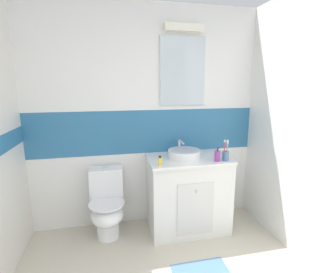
{
  "coord_description": "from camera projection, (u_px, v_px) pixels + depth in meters",
  "views": [
    {
      "loc": [
        -0.38,
        -0.4,
        1.65
      ],
      "look_at": [
        0.12,
        1.8,
        1.16
      ],
      "focal_mm": 26.55,
      "sensor_mm": 36.0,
      "label": 1
    }
  ],
  "objects": [
    {
      "name": "toothbrush_cup",
      "position": [
        226.0,
        155.0,
        2.61
      ],
      "size": [
        0.07,
        0.07,
        0.22
      ],
      "color": "#4C7299",
      "rests_on": "vanity_cabinet"
    },
    {
      "name": "wall_right_plain",
      "position": [
        335.0,
        134.0,
        1.98
      ],
      "size": [
        0.1,
        3.48,
        2.5
      ],
      "primitive_type": "cube",
      "color": "white",
      "rests_on": "ground_plane"
    },
    {
      "name": "perfume_flask_small",
      "position": [
        160.0,
        161.0,
        2.46
      ],
      "size": [
        0.04,
        0.03,
        0.1
      ],
      "color": "yellow",
      "rests_on": "vanity_cabinet"
    },
    {
      "name": "vanity_cabinet",
      "position": [
        188.0,
        193.0,
        2.83
      ],
      "size": [
        0.89,
        0.59,
        0.85
      ],
      "color": "silver",
      "rests_on": "ground_plane"
    },
    {
      "name": "wall_back_tiled",
      "position": [
        146.0,
        117.0,
        2.88
      ],
      "size": [
        3.2,
        0.2,
        2.5
      ],
      "color": "white",
      "rests_on": "ground_plane"
    },
    {
      "name": "sink_basin",
      "position": [
        184.0,
        154.0,
        2.71
      ],
      "size": [
        0.35,
        0.4,
        0.16
      ],
      "color": "white",
      "rests_on": "vanity_cabinet"
    },
    {
      "name": "toilet",
      "position": [
        107.0,
        206.0,
        2.69
      ],
      "size": [
        0.37,
        0.5,
        0.75
      ],
      "color": "white",
      "rests_on": "ground_plane"
    },
    {
      "name": "soap_dispenser",
      "position": [
        217.0,
        156.0,
        2.59
      ],
      "size": [
        0.06,
        0.06,
        0.15
      ],
      "color": "#993F99",
      "rests_on": "vanity_cabinet"
    }
  ]
}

